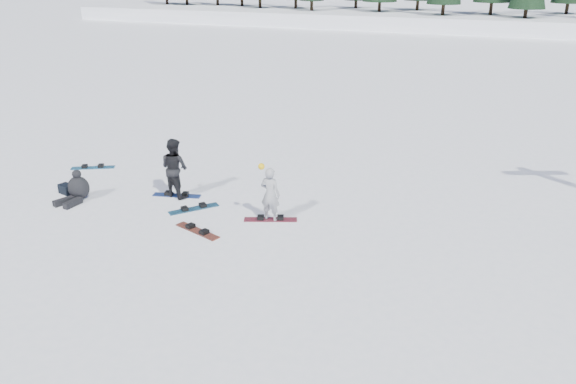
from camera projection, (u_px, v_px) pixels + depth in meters
The scene contains 11 objects.
ground at pixel (212, 226), 15.51m from camera, with size 420.00×420.00×0.00m, color white.
alpine_backdrop at pixel (455, 29), 187.72m from camera, with size 412.50×227.00×53.20m.
snowboarder_woman at pixel (270, 194), 15.58m from camera, with size 0.59×0.41×1.72m.
snowboarder_man at pixel (175, 168), 17.18m from camera, with size 0.90×0.70×1.86m, color black.
seated_rider at pixel (77, 189), 17.12m from camera, with size 0.79×1.19×0.95m.
gear_bag at pixel (66, 189), 17.67m from camera, with size 0.45×0.30×0.30m, color black.
snowboard_woman at pixel (271, 220), 15.88m from camera, with size 1.50×0.28×0.03m, color maroon.
snowboard_man at pixel (177, 195), 17.53m from camera, with size 1.50×0.28×0.03m, color navy.
snowboard_loose_a at pixel (194, 209), 16.58m from camera, with size 1.50×0.28×0.03m, color #155378.
snowboard_loose_c at pixel (93, 168), 19.90m from camera, with size 1.50×0.28×0.03m, color #1C6C9C.
snowboard_loose_b at pixel (197, 231), 15.21m from camera, with size 1.50×0.28×0.03m, color maroon.
Camera 1 is at (7.07, -12.26, 6.77)m, focal length 35.00 mm.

